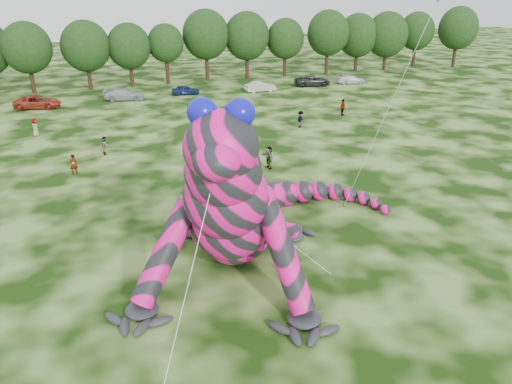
{
  "coord_description": "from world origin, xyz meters",
  "views": [
    {
      "loc": [
        -10.52,
        -18.2,
        14.53
      ],
      "look_at": [
        -2.66,
        5.07,
        4.0
      ],
      "focal_mm": 35.0,
      "sensor_mm": 36.0,
      "label": 1
    }
  ],
  "objects": [
    {
      "name": "tree_12",
      "position": [
        20.01,
        57.74,
        4.49
      ],
      "size": [
        5.99,
        5.39,
        8.97
      ],
      "primitive_type": null,
      "color": "black",
      "rests_on": "ground"
    },
    {
      "name": "tree_7",
      "position": [
        -10.08,
        56.8,
        4.74
      ],
      "size": [
        6.68,
        6.01,
        9.48
      ],
      "primitive_type": null,
      "color": "black",
      "rests_on": "ground"
    },
    {
      "name": "tree_11",
      "position": [
        13.79,
        58.2,
        5.03
      ],
      "size": [
        7.01,
        6.31,
        10.07
      ],
      "primitive_type": null,
      "color": "black",
      "rests_on": "ground"
    },
    {
      "name": "tree_16",
      "position": [
        45.45,
        59.37,
        4.69
      ],
      "size": [
        6.26,
        5.63,
        9.37
      ],
      "primitive_type": null,
      "color": "black",
      "rests_on": "ground"
    },
    {
      "name": "tree_13",
      "position": [
        27.13,
        57.13,
        5.06
      ],
      "size": [
        6.83,
        6.15,
        10.13
      ],
      "primitive_type": null,
      "color": "black",
      "rests_on": "ground"
    },
    {
      "name": "flying_kite",
      "position": [
        7.79,
        5.93,
        12.97
      ],
      "size": [
        3.38,
        4.55,
        14.89
      ],
      "color": "red",
      "rests_on": "ground"
    },
    {
      "name": "tree_6",
      "position": [
        -17.56,
        56.68,
        4.75
      ],
      "size": [
        6.52,
        5.86,
        9.49
      ],
      "primitive_type": null,
      "color": "black",
      "rests_on": "ground"
    },
    {
      "name": "car_5",
      "position": [
        12.3,
        47.5,
        0.71
      ],
      "size": [
        4.4,
        1.73,
        1.43
      ],
      "primitive_type": "imported",
      "rotation": [
        0.0,
        0.0,
        1.62
      ],
      "color": "#B9B5A8",
      "rests_on": "ground"
    },
    {
      "name": "spectator_5",
      "position": [
        2.93,
        18.39,
        0.94
      ],
      "size": [
        0.81,
        1.81,
        1.89
      ],
      "primitive_type": "imported",
      "rotation": [
        0.0,
        0.0,
        4.86
      ],
      "color": "gray",
      "rests_on": "ground"
    },
    {
      "name": "car_7",
      "position": [
        27.08,
        48.58,
        0.62
      ],
      "size": [
        4.57,
        2.59,
        1.25
      ],
      "primitive_type": "imported",
      "rotation": [
        0.0,
        0.0,
        1.37
      ],
      "color": "silver",
      "rests_on": "ground"
    },
    {
      "name": "inflatable_gecko",
      "position": [
        -3.44,
        6.07,
        5.03
      ],
      "size": [
        23.55,
        25.19,
        10.05
      ],
      "primitive_type": null,
      "rotation": [
        0.0,
        0.0,
        -0.41
      ],
      "color": "#EA0F82",
      "rests_on": "ground"
    },
    {
      "name": "ground",
      "position": [
        0.0,
        0.0,
        0.0
      ],
      "size": [
        240.0,
        240.0,
        0.0
      ],
      "primitive_type": "plane",
      "color": "#16330A",
      "rests_on": "ground"
    },
    {
      "name": "spectator_3",
      "position": [
        16.95,
        32.05,
        0.94
      ],
      "size": [
        1.16,
        1.0,
        1.87
      ],
      "primitive_type": "imported",
      "rotation": [
        0.0,
        0.0,
        0.61
      ],
      "color": "gray",
      "rests_on": "ground"
    },
    {
      "name": "spectator_1",
      "position": [
        -9.69,
        26.55,
        0.81
      ],
      "size": [
        0.7,
        0.86,
        1.62
      ],
      "primitive_type": "imported",
      "rotation": [
        0.0,
        0.0,
        1.45
      ],
      "color": "gray",
      "rests_on": "ground"
    },
    {
      "name": "spectator_2",
      "position": [
        10.36,
        28.95,
        0.88
      ],
      "size": [
        1.28,
        1.24,
        1.76
      ],
      "primitive_type": "imported",
      "rotation": [
        0.0,
        0.0,
        0.72
      ],
      "color": "gray",
      "rests_on": "ground"
    },
    {
      "name": "car_2",
      "position": [
        -16.5,
        46.95,
        0.75
      ],
      "size": [
        5.79,
        3.51,
        1.5
      ],
      "primitive_type": "imported",
      "rotation": [
        0.0,
        0.0,
        1.37
      ],
      "color": "maroon",
      "rests_on": "ground"
    },
    {
      "name": "tree_10",
      "position": [
        7.4,
        58.58,
        5.25
      ],
      "size": [
        7.09,
        6.38,
        10.5
      ],
      "primitive_type": null,
      "color": "black",
      "rests_on": "ground"
    },
    {
      "name": "spectator_0",
      "position": [
        -12.37,
        21.97,
        0.86
      ],
      "size": [
        0.73,
        0.59,
        1.73
      ],
      "primitive_type": "imported",
      "rotation": [
        0.0,
        0.0,
        3.46
      ],
      "color": "gray",
      "rests_on": "ground"
    },
    {
      "name": "car_6",
      "position": [
        20.97,
        49.05,
        0.73
      ],
      "size": [
        5.5,
        2.97,
        1.47
      ],
      "primitive_type": "imported",
      "rotation": [
        0.0,
        0.0,
        1.47
      ],
      "color": "#262629",
      "rests_on": "ground"
    },
    {
      "name": "spectator_4",
      "position": [
        -15.99,
        34.46,
        0.9
      ],
      "size": [
        0.72,
        0.97,
        1.81
      ],
      "primitive_type": "imported",
      "rotation": [
        0.0,
        0.0,
        1.4
      ],
      "color": "gray",
      "rests_on": "ground"
    },
    {
      "name": "tree_9",
      "position": [
        1.06,
        57.35,
        4.34
      ],
      "size": [
        5.27,
        4.74,
        8.68
      ],
      "primitive_type": null,
      "color": "black",
      "rests_on": "ground"
    },
    {
      "name": "tree_15",
      "position": [
        38.47,
        57.77,
        4.82
      ],
      "size": [
        7.17,
        6.45,
        9.63
      ],
      "primitive_type": null,
      "color": "black",
      "rests_on": "ground"
    },
    {
      "name": "car_3",
      "position": [
        -6.11,
        48.18,
        0.74
      ],
      "size": [
        5.4,
        3.01,
        1.48
      ],
      "primitive_type": "imported",
      "rotation": [
        0.0,
        0.0,
        1.38
      ],
      "color": "#9FA5A9",
      "rests_on": "ground"
    },
    {
      "name": "car_4",
      "position": [
        2.04,
        48.95,
        0.64
      ],
      "size": [
        3.88,
        1.88,
        1.28
      ],
      "primitive_type": "imported",
      "rotation": [
        0.0,
        0.0,
        1.47
      ],
      "color": "#12204A",
      "rests_on": "ground"
    },
    {
      "name": "tree_17",
      "position": [
        51.95,
        56.66,
        5.15
      ],
      "size": [
        6.98,
        6.28,
        10.3
      ],
      "primitive_type": null,
      "color": "black",
      "rests_on": "ground"
    },
    {
      "name": "tree_8",
      "position": [
        -4.22,
        56.99,
        4.47
      ],
      "size": [
        6.14,
        5.53,
        8.94
      ],
      "primitive_type": null,
      "color": "black",
      "rests_on": "ground"
    },
    {
      "name": "tree_14",
      "position": [
        33.46,
        58.72,
        4.7
      ],
      "size": [
        6.82,
        6.14,
        9.4
      ],
      "primitive_type": null,
      "color": "black",
      "rests_on": "ground"
    }
  ]
}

